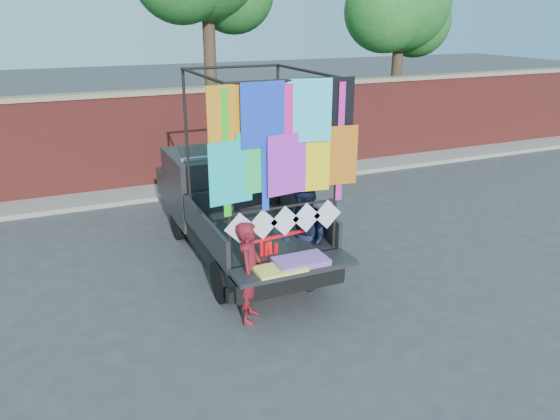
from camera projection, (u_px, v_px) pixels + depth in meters
name	position (u px, v px, depth m)	size (l,w,h in m)	color
ground	(302.00, 290.00, 9.36)	(90.00, 90.00, 0.00)	#38383A
brick_wall	(191.00, 135.00, 14.93)	(30.00, 0.45, 2.61)	maroon
curb	(200.00, 186.00, 14.76)	(30.00, 1.20, 0.12)	gray
tree_right	(403.00, 4.00, 17.58)	(4.20, 3.30, 6.62)	#38281C
pickup_truck	(227.00, 201.00, 10.96)	(2.28, 5.74, 3.61)	black
woman	(250.00, 272.00, 8.20)	(0.59, 0.39, 1.61)	maroon
man	(304.00, 238.00, 9.16)	(0.90, 0.70, 1.85)	#141934
streamer_bundle	(273.00, 248.00, 8.59)	(0.93, 0.16, 0.64)	#FF0D11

